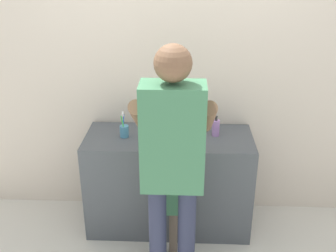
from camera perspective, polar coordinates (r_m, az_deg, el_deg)
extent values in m
plane|color=silver|center=(3.40, -0.12, -16.48)|extent=(14.00, 14.00, 0.00)
cube|color=beige|center=(3.32, 0.36, 9.02)|extent=(4.40, 0.08, 2.70)
cube|color=#4C5156|center=(3.40, 0.11, -7.85)|extent=(1.34, 0.54, 0.83)
cylinder|color=silver|center=(3.16, 0.10, -0.78)|extent=(0.40, 0.40, 0.11)
cylinder|color=#B1B1AD|center=(3.15, 0.10, -0.69)|extent=(0.33, 0.33, 0.09)
cylinder|color=#B7BABF|center=(3.37, 0.28, 1.53)|extent=(0.03, 0.03, 0.18)
cylinder|color=#B7BABF|center=(3.29, 0.24, 2.42)|extent=(0.02, 0.12, 0.02)
cylinder|color=#B7BABF|center=(3.40, -0.90, 0.54)|extent=(0.04, 0.04, 0.05)
cylinder|color=#B7BABF|center=(3.39, 1.46, 0.50)|extent=(0.04, 0.04, 0.05)
cylinder|color=#4C8EB2|center=(3.20, -6.21, -0.74)|extent=(0.07, 0.07, 0.09)
cylinder|color=blue|center=(3.19, -6.34, 0.22)|extent=(0.02, 0.02, 0.17)
cube|color=white|center=(3.15, -6.42, 1.80)|extent=(0.01, 0.02, 0.02)
cylinder|color=green|center=(3.16, -6.34, 0.01)|extent=(0.04, 0.02, 0.17)
cube|color=white|center=(3.13, -6.42, 1.60)|extent=(0.01, 0.02, 0.02)
cylinder|color=#B27FC6|center=(3.22, 6.77, -0.27)|extent=(0.06, 0.06, 0.13)
cylinder|color=#2D2D2D|center=(3.18, 6.85, 1.08)|extent=(0.02, 0.02, 0.03)
cylinder|color=#6B5B4C|center=(3.19, -1.17, -14.90)|extent=(0.06, 0.06, 0.41)
cylinder|color=#6B5B4C|center=(3.18, 0.75, -14.95)|extent=(0.06, 0.06, 0.41)
cube|color=#427F56|center=(2.96, -0.22, -9.07)|extent=(0.21, 0.12, 0.36)
sphere|color=#A87A5B|center=(2.83, -0.23, -4.84)|extent=(0.12, 0.12, 0.12)
cylinder|color=#A87A5B|center=(3.02, -2.31, -7.54)|extent=(0.05, 0.25, 0.20)
cylinder|color=#A87A5B|center=(3.02, 2.04, -7.64)|extent=(0.05, 0.25, 0.20)
cylinder|color=#2D334C|center=(2.87, -1.46, -15.05)|extent=(0.12, 0.12, 0.79)
cylinder|color=#2D334C|center=(2.87, 2.63, -15.15)|extent=(0.12, 0.12, 0.79)
cube|color=#427F56|center=(2.47, 0.66, -1.64)|extent=(0.40, 0.22, 0.69)
sphere|color=brown|center=(2.31, 0.71, 8.87)|extent=(0.22, 0.22, 0.22)
cylinder|color=brown|center=(2.63, -3.96, 1.35)|extent=(0.10, 0.48, 0.38)
cylinder|color=brown|center=(2.61, 5.57, 1.19)|extent=(0.10, 0.48, 0.38)
cylinder|color=yellow|center=(2.85, 5.26, -0.76)|extent=(0.01, 0.14, 0.03)
cube|color=white|center=(2.92, 5.21, 0.07)|extent=(0.01, 0.02, 0.02)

